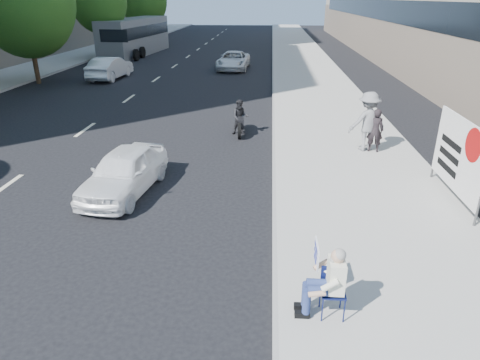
# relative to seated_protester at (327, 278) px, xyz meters

# --- Properties ---
(ground) EXTENTS (160.00, 160.00, 0.00)m
(ground) POSITION_rel_seated_protester_xyz_m (-2.29, 2.96, -0.87)
(ground) COLOR black
(ground) RESTS_ON ground
(near_sidewalk) EXTENTS (5.00, 120.00, 0.15)m
(near_sidewalk) POSITION_rel_seated_protester_xyz_m (1.71, 22.96, -0.80)
(near_sidewalk) COLOR #AFACA3
(near_sidewalk) RESTS_ON ground
(far_sidewalk) EXTENTS (4.50, 120.00, 0.15)m
(far_sidewalk) POSITION_rel_seated_protester_xyz_m (-19.04, 22.96, -0.80)
(far_sidewalk) COLOR #AFACA3
(far_sidewalk) RESTS_ON ground
(tree_far_d) EXTENTS (4.80, 4.80, 7.65)m
(tree_far_d) POSITION_rel_seated_protester_xyz_m (-15.99, 32.96, 4.01)
(tree_far_d) COLOR #382616
(tree_far_d) RESTS_ON ground
(tree_far_e) EXTENTS (5.40, 5.40, 7.89)m
(tree_far_e) POSITION_rel_seated_protester_xyz_m (-15.99, 46.96, 3.91)
(tree_far_e) COLOR #382616
(tree_far_e) RESTS_ON ground
(seated_protester) EXTENTS (0.83, 1.11, 1.31)m
(seated_protester) POSITION_rel_seated_protester_xyz_m (0.00, 0.00, 0.00)
(seated_protester) COLOR #121A51
(seated_protester) RESTS_ON near_sidewalk
(jogger) EXTENTS (1.50, 1.11, 2.07)m
(jogger) POSITION_rel_seated_protester_xyz_m (2.38, 8.74, 0.31)
(jogger) COLOR gray
(jogger) RESTS_ON near_sidewalk
(pedestrian_woman) EXTENTS (0.61, 0.45, 1.53)m
(pedestrian_woman) POSITION_rel_seated_protester_xyz_m (2.64, 8.60, 0.04)
(pedestrian_woman) COLOR black
(pedestrian_woman) RESTS_ON near_sidewalk
(protest_banner) EXTENTS (0.08, 3.06, 2.20)m
(protest_banner) POSITION_rel_seated_protester_xyz_m (3.89, 4.83, 0.53)
(protest_banner) COLOR #4C4C4C
(protest_banner) RESTS_ON near_sidewalk
(white_sedan_near) EXTENTS (1.96, 3.87, 1.26)m
(white_sedan_near) POSITION_rel_seated_protester_xyz_m (-5.09, 4.96, -0.24)
(white_sedan_near) COLOR white
(white_sedan_near) RESTS_ON ground
(white_sedan_mid) EXTENTS (1.87, 4.55, 1.46)m
(white_sedan_mid) POSITION_rel_seated_protester_xyz_m (-11.89, 22.91, -0.14)
(white_sedan_mid) COLOR silver
(white_sedan_mid) RESTS_ON ground
(white_sedan_far) EXTENTS (2.44, 4.90, 1.33)m
(white_sedan_far) POSITION_rel_seated_protester_xyz_m (-3.89, 27.57, -0.21)
(white_sedan_far) COLOR white
(white_sedan_far) RESTS_ON ground
(motorcycle) EXTENTS (0.73, 2.05, 1.42)m
(motorcycle) POSITION_rel_seated_protester_xyz_m (-2.20, 10.82, -0.24)
(motorcycle) COLOR black
(motorcycle) RESTS_ON ground
(bus) EXTENTS (3.63, 12.24, 3.30)m
(bus) POSITION_rel_seated_protester_xyz_m (-13.98, 36.18, 0.76)
(bus) COLOR slate
(bus) RESTS_ON ground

